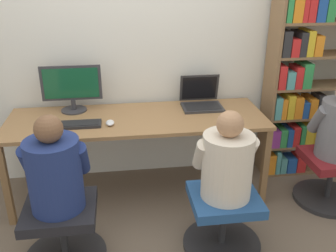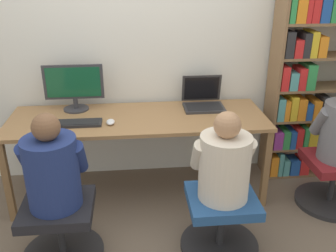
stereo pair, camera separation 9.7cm
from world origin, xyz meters
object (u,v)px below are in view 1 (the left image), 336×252
Objects in this scene: person_at_laptop at (227,162)px; office_chair_left at (63,232)px; desktop_monitor at (72,88)px; bookshelf at (301,88)px; keyboard at (73,125)px; person_at_monitor at (54,170)px; office_chair_right at (223,220)px; office_chair_side at (330,177)px; laptop at (201,101)px.

office_chair_left is at bearing 179.29° from person_at_laptop.
bookshelf reaches higher than desktop_monitor.
bookshelf is (0.95, 0.96, 0.16)m from person_at_laptop.
keyboard is 2.02m from bookshelf.
person_at_monitor is at bearing -155.36° from bookshelf.
office_chair_right is 0.91× the size of person_at_laptop.
office_chair_left is at bearing -169.03° from office_chair_side.
laptop is at bearing 152.88° from office_chair_side.
office_chair_side is (1.05, 0.44, 0.00)m from office_chair_right.
keyboard is at bearing 147.56° from office_chair_right.
office_chair_side is (2.16, 0.42, 0.00)m from office_chair_left.
person_at_monitor is at bearing -95.11° from keyboard.
desktop_monitor is at bearing 137.18° from person_at_laptop.
desktop_monitor is 0.78× the size of person_at_monitor.
office_chair_left is at bearing -90.00° from person_at_monitor.
bookshelf reaches higher than person_at_monitor.
bookshelf is at bearing 45.28° from person_at_laptop.
desktop_monitor is 0.89× the size of office_chair_side.
desktop_monitor is 1.20m from office_chair_left.
bookshelf is 0.82m from office_chair_side.
person_at_laptop is at bearing -157.68° from office_chair_side.
bookshelf is at bearing 24.64° from person_at_monitor.
office_chair_side is at bearing -6.23° from keyboard.
desktop_monitor is at bearing 137.05° from office_chair_right.
office_chair_right is 1.00× the size of office_chair_side.
bookshelf reaches higher than office_chair_side.
bookshelf reaches higher than office_chair_left.
person_at_monitor is at bearing 90.00° from office_chair_left.
bookshelf is at bearing 8.57° from keyboard.
keyboard is at bearing 147.74° from person_at_laptop.
desktop_monitor is at bearing 88.06° from person_at_monitor.
desktop_monitor reaches higher than person_at_laptop.
person_at_monitor reaches higher than office_chair_side.
office_chair_side is (2.10, -0.23, -0.50)m from keyboard.
laptop is (1.10, -0.04, -0.15)m from desktop_monitor.
office_chair_right is at bearing -91.95° from laptop.
person_at_monitor reaches higher than person_at_laptop.
office_chair_right is (-0.03, -0.96, -0.55)m from laptop.
laptop is 1.10m from office_chair_right.
office_chair_left is 0.88× the size of person_at_monitor.
person_at_laptop is at bearing 90.00° from office_chair_right.
office_chair_left is 1.00× the size of office_chair_right.
bookshelf is (0.92, 0.01, 0.07)m from laptop.
desktop_monitor is 2.30m from office_chair_side.
office_chair_left is 1.10m from office_chair_right.
person_at_monitor is 0.37× the size of bookshelf.
laptop is 0.96m from person_at_laptop.
office_chair_right is at bearing -90.00° from person_at_laptop.
keyboard reaches higher than office_chair_left.
office_chair_side is at bearing 22.54° from office_chair_right.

